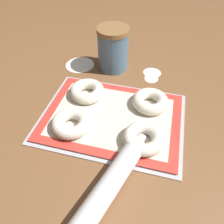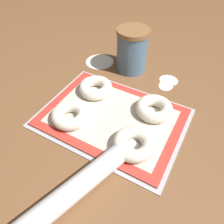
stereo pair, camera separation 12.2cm
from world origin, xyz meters
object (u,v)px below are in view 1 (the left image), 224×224
object	(u,v)px
baking_tray	(112,118)
bagel_back_right	(150,101)
bagel_front_right	(144,138)
bagel_back_left	(87,91)
bagel_front_left	(71,123)
rolling_pin	(101,197)
flour_canister	(113,49)

from	to	relation	value
baking_tray	bagel_back_right	world-z (taller)	bagel_back_right
bagel_front_right	bagel_back_left	bearing A→B (deg)	145.28
baking_tray	bagel_front_right	bearing A→B (deg)	-34.63
bagel_front_left	bagel_back_left	distance (m)	0.15
baking_tray	bagel_front_left	bearing A→B (deg)	-144.72
bagel_back_right	rolling_pin	xyz separation A→B (m)	(-0.07, -0.34, -0.00)
bagel_back_right	flour_canister	xyz separation A→B (m)	(-0.18, 0.20, 0.05)
baking_tray	bagel_back_right	distance (m)	0.14
baking_tray	bagel_front_left	distance (m)	0.13
flour_canister	rolling_pin	world-z (taller)	flour_canister
bagel_front_left	bagel_back_left	xyz separation A→B (m)	(-0.00, 0.15, 0.00)
bagel_front_right	bagel_back_left	distance (m)	0.27
bagel_front_right	bagel_front_left	bearing A→B (deg)	179.53
baking_tray	rolling_pin	size ratio (longest dim) A/B	1.13
baking_tray	bagel_front_left	size ratio (longest dim) A/B	3.82
baking_tray	bagel_front_left	xyz separation A→B (m)	(-0.11, -0.08, 0.03)
bagel_front_right	bagel_back_right	distance (m)	0.16
bagel_back_right	baking_tray	bearing A→B (deg)	-144.23
flour_canister	baking_tray	bearing A→B (deg)	-76.27
baking_tray	bagel_front_right	size ratio (longest dim) A/B	3.82
bagel_front_right	flour_canister	bearing A→B (deg)	116.76
baking_tray	rolling_pin	xyz separation A→B (m)	(0.04, -0.27, 0.02)
bagel_front_right	baking_tray	bearing A→B (deg)	145.37
baking_tray	bagel_front_right	world-z (taller)	bagel_front_right
bagel_back_right	bagel_front_left	bearing A→B (deg)	-144.47
bagel_back_right	flour_canister	distance (m)	0.27
bagel_front_right	flour_canister	size ratio (longest dim) A/B	0.71
baking_tray	bagel_back_right	bearing A→B (deg)	35.77
baking_tray	flour_canister	size ratio (longest dim) A/B	2.69
bagel_front_left	flour_canister	bearing A→B (deg)	83.88
bagel_front_left	rolling_pin	bearing A→B (deg)	-51.75
bagel_front_left	bagel_front_right	size ratio (longest dim) A/B	1.00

